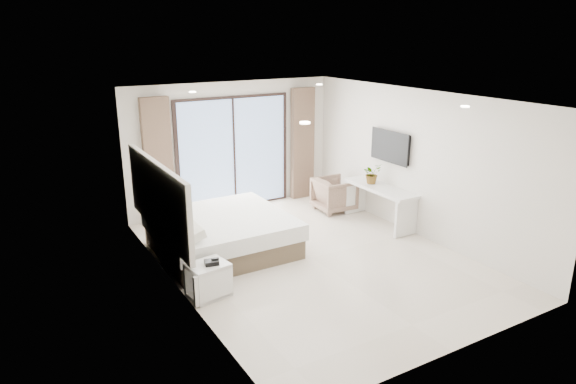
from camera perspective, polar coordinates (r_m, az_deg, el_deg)
name	(u,v)px	position (r m, az deg, el deg)	size (l,w,h in m)	color
ground	(312,258)	(8.77, 2.64, -7.32)	(6.20, 6.20, 0.00)	beige
room_shell	(276,158)	(8.86, -1.37, 3.79)	(4.62, 6.22, 2.72)	silver
bed	(221,234)	(8.97, -7.43, -4.60)	(2.22, 2.12, 0.76)	brown
nightstand	(208,280)	(7.56, -8.85, -9.64)	(0.61, 0.54, 0.50)	silver
phone	(212,262)	(7.41, -8.48, -7.74)	(0.20, 0.15, 0.07)	black
console_desk	(380,196)	(10.24, 10.16, -0.48)	(0.53, 1.69, 0.77)	silver
plant	(372,176)	(10.34, 9.30, 1.80)	(0.36, 0.40, 0.31)	#33662D
armchair	(334,193)	(10.94, 5.18, -0.10)	(0.76, 0.71, 0.78)	#977563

